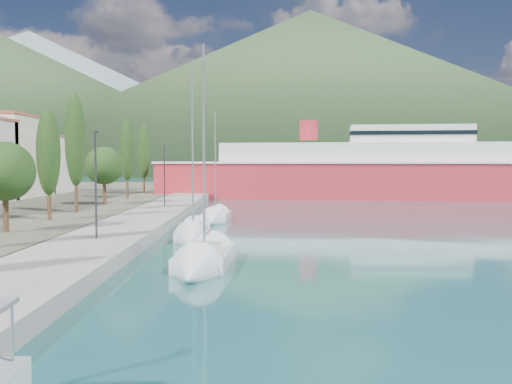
{
  "coord_description": "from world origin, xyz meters",
  "views": [
    {
      "loc": [
        -0.03,
        -16.78,
        5.11
      ],
      "look_at": [
        0.0,
        14.0,
        3.5
      ],
      "focal_mm": 40.0,
      "sensor_mm": 36.0,
      "label": 1
    }
  ],
  "objects": [
    {
      "name": "hills_far",
      "position": [
        138.59,
        618.73,
        77.39
      ],
      "size": [
        1480.0,
        900.0,
        180.0
      ],
      "color": "gray",
      "rests_on": "ground"
    },
    {
      "name": "quay",
      "position": [
        -9.0,
        26.0,
        0.4
      ],
      "size": [
        5.0,
        88.0,
        0.8
      ],
      "primitive_type": "cube",
      "color": "gray",
      "rests_on": "ground"
    },
    {
      "name": "sailboat_near",
      "position": [
        -2.65,
        9.48,
        0.32
      ],
      "size": [
        2.95,
        8.34,
        11.79
      ],
      "color": "silver",
      "rests_on": "ground"
    },
    {
      "name": "hills_near",
      "position": [
        98.04,
        372.5,
        49.18
      ],
      "size": [
        1010.0,
        520.0,
        115.0
      ],
      "color": "#314B28",
      "rests_on": "ground"
    },
    {
      "name": "ferry",
      "position": [
        15.92,
        64.42,
        3.57
      ],
      "size": [
        60.17,
        20.5,
        11.72
      ],
      "color": "red",
      "rests_on": "ground"
    },
    {
      "name": "ground",
      "position": [
        0.0,
        120.0,
        0.0
      ],
      "size": [
        1400.0,
        1400.0,
        0.0
      ],
      "primitive_type": "plane",
      "color": "#1E5759"
    },
    {
      "name": "tree_row",
      "position": [
        -15.79,
        31.96,
        5.69
      ],
      "size": [
        3.97,
        63.5,
        10.42
      ],
      "color": "#47301E",
      "rests_on": "land_strip"
    },
    {
      "name": "lamp_posts",
      "position": [
        -9.0,
        15.71,
        4.08
      ],
      "size": [
        0.15,
        47.37,
        6.06
      ],
      "color": "#2D2D33",
      "rests_on": "quay"
    },
    {
      "name": "sailboat_mid",
      "position": [
        -4.13,
        19.73,
        0.3
      ],
      "size": [
        2.77,
        8.61,
        12.21
      ],
      "color": "silver",
      "rests_on": "ground"
    },
    {
      "name": "sailboat_far",
      "position": [
        -3.57,
        31.4,
        0.29
      ],
      "size": [
        2.54,
        7.14,
        10.37
      ],
      "color": "silver",
      "rests_on": "ground"
    }
  ]
}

